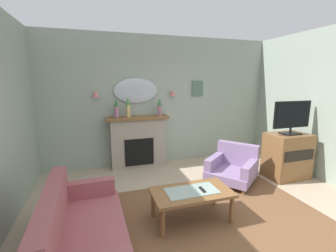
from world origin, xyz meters
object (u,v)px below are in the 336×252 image
mantel_vase_left (116,108)px  wall_sconce_right (173,93)px  tv_remote (202,190)px  fireplace (138,142)px  coffee_table (192,195)px  floral_couch (77,228)px  wall_mirror (136,91)px  armchair_beside_couch (233,166)px  framed_picture (198,88)px  tv_flatscreen (292,117)px  wall_sconce_left (96,94)px  tv_cabinet (287,156)px  mantel_vase_right (128,106)px  mantel_vase_centre (160,106)px

mantel_vase_left → wall_sconce_right: wall_sconce_right is taller
tv_remote → fireplace: bearing=101.7°
coffee_table → floral_couch: bearing=-172.4°
wall_mirror → armchair_beside_couch: 2.59m
framed_picture → tv_flatscreen: 2.13m
wall_sconce_left → tv_flatscreen: (3.59, -1.60, -0.41)m
wall_sconce_right → tv_cabinet: 2.75m
coffee_table → framed_picture: bearing=64.1°
wall_sconce_left → mantel_vase_right: bearing=-10.5°
mantel_vase_left → mantel_vase_right: bearing=0.0°
mantel_vase_centre → mantel_vase_left: bearing=180.0°
tv_remote → tv_cabinet: (2.27, 0.81, -0.00)m
mantel_vase_left → mantel_vase_centre: (0.95, 0.00, 0.01)m
fireplace → armchair_beside_couch: size_ratio=1.19×
mantel_vase_centre → wall_sconce_left: 1.39m
tv_flatscreen → mantel_vase_right: bearing=153.4°
mantel_vase_left → wall_mirror: 0.60m
tv_flatscreen → tv_remote: bearing=-160.9°
coffee_table → armchair_beside_couch: size_ratio=0.97×
fireplace → floral_couch: size_ratio=0.78×
wall_mirror → floral_couch: bearing=-113.6°
framed_picture → tv_flatscreen: (1.24, -1.66, -0.50)m
wall_mirror → armchair_beside_couch: wall_mirror is taller
armchair_beside_couch → tv_cabinet: tv_cabinet is taller
tv_cabinet → mantel_vase_right: bearing=153.7°
tv_cabinet → wall_sconce_left: bearing=156.3°
wall_sconce_right → armchair_beside_couch: (0.75, -1.43, -1.35)m
wall_sconce_right → armchair_beside_couch: wall_sconce_right is taller
mantel_vase_centre → tv_cabinet: size_ratio=0.43×
wall_mirror → tv_cabinet: wall_mirror is taller
mantel_vase_left → tv_cabinet: mantel_vase_left is taller
mantel_vase_left → tv_cabinet: size_ratio=0.44×
mantel_vase_centre → tv_remote: size_ratio=2.42×
wall_mirror → wall_sconce_right: (0.85, -0.05, -0.05)m
tv_cabinet → floral_couch: bearing=-166.0°
wall_sconce_right → framed_picture: size_ratio=0.39×
wall_sconce_left → armchair_beside_couch: size_ratio=0.12×
mantel_vase_left → tv_flatscreen: mantel_vase_left is taller
mantel_vase_centre → tv_remote: mantel_vase_centre is taller
mantel_vase_centre → coffee_table: mantel_vase_centre is taller
mantel_vase_centre → floral_couch: (-1.64, -2.43, -1.05)m
tv_remote → tv_flatscreen: (2.27, 0.79, 0.79)m
framed_picture → wall_sconce_left: bearing=-178.5°
framed_picture → mantel_vase_left: bearing=-174.7°
mantel_vase_left → tv_remote: size_ratio=2.46×
wall_mirror → framed_picture: wall_mirror is taller
mantel_vase_centre → armchair_beside_couch: bearing=-49.8°
fireplace → tv_flatscreen: size_ratio=1.62×
fireplace → coffee_table: bearing=-81.7°
mantel_vase_right → coffee_table: (0.53, -2.23, -1.00)m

